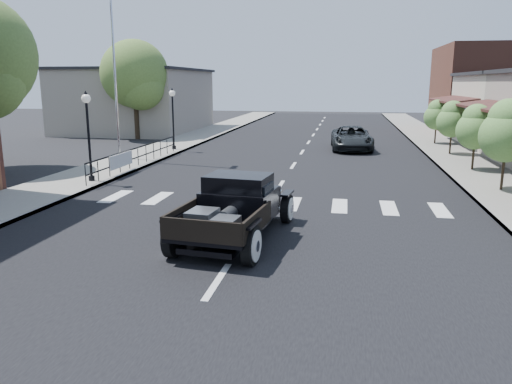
# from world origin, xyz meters

# --- Properties ---
(ground) EXTENTS (120.00, 120.00, 0.00)m
(ground) POSITION_xyz_m (0.00, 0.00, 0.00)
(ground) COLOR black
(ground) RESTS_ON ground
(road) EXTENTS (14.00, 80.00, 0.02)m
(road) POSITION_xyz_m (0.00, 15.00, 0.01)
(road) COLOR black
(road) RESTS_ON ground
(road_markings) EXTENTS (12.00, 60.00, 0.06)m
(road_markings) POSITION_xyz_m (0.00, 10.00, 0.00)
(road_markings) COLOR silver
(road_markings) RESTS_ON ground
(sidewalk_left) EXTENTS (3.00, 80.00, 0.15)m
(sidewalk_left) POSITION_xyz_m (-8.50, 15.00, 0.07)
(sidewalk_left) COLOR gray
(sidewalk_left) RESTS_ON ground
(sidewalk_right) EXTENTS (3.00, 80.00, 0.15)m
(sidewalk_right) POSITION_xyz_m (8.50, 15.00, 0.07)
(sidewalk_right) COLOR gray
(sidewalk_right) RESTS_ON ground
(low_building_left) EXTENTS (10.00, 12.00, 5.00)m
(low_building_left) POSITION_xyz_m (-15.00, 28.00, 2.50)
(low_building_left) COLOR gray
(low_building_left) RESTS_ON ground
(far_building_right) EXTENTS (11.00, 10.00, 7.00)m
(far_building_right) POSITION_xyz_m (15.50, 32.00, 3.50)
(far_building_right) COLOR brown
(far_building_right) RESTS_ON ground
(railing) EXTENTS (0.08, 10.00, 1.00)m
(railing) POSITION_xyz_m (-7.30, 10.00, 0.65)
(railing) COLOR black
(railing) RESTS_ON sidewalk_left
(banner) EXTENTS (0.04, 2.20, 0.60)m
(banner) POSITION_xyz_m (-7.22, 8.00, 0.45)
(banner) COLOR silver
(banner) RESTS_ON sidewalk_left
(lamp_post_b) EXTENTS (0.36, 0.36, 3.59)m
(lamp_post_b) POSITION_xyz_m (-7.60, 6.00, 1.94)
(lamp_post_b) COLOR black
(lamp_post_b) RESTS_ON sidewalk_left
(lamp_post_c) EXTENTS (0.36, 0.36, 3.59)m
(lamp_post_c) POSITION_xyz_m (-7.60, 16.00, 1.94)
(lamp_post_c) COLOR black
(lamp_post_c) RESTS_ON sidewalk_left
(flagpole) EXTENTS (0.12, 0.12, 13.06)m
(flagpole) POSITION_xyz_m (-9.20, 12.00, 6.68)
(flagpole) COLOR silver
(flagpole) RESTS_ON sidewalk_left
(big_tree_far) EXTENTS (4.82, 4.82, 7.07)m
(big_tree_far) POSITION_xyz_m (-12.50, 22.00, 3.54)
(big_tree_far) COLOR #4E6C2E
(big_tree_far) RESTS_ON ground
(small_tree_b) EXTENTS (1.94, 1.94, 3.23)m
(small_tree_b) POSITION_xyz_m (8.30, 7.13, 1.76)
(small_tree_b) COLOR #4C7736
(small_tree_b) RESTS_ON sidewalk_right
(small_tree_c) EXTENTS (1.72, 1.72, 2.86)m
(small_tree_c) POSITION_xyz_m (8.30, 11.65, 1.58)
(small_tree_c) COLOR #4C7736
(small_tree_c) RESTS_ON sidewalk_right
(small_tree_d) EXTENTS (1.70, 1.70, 2.83)m
(small_tree_d) POSITION_xyz_m (8.30, 16.91, 1.56)
(small_tree_d) COLOR #4C7736
(small_tree_d) RESTS_ON sidewalk_right
(small_tree_e) EXTENTS (1.63, 1.63, 2.72)m
(small_tree_e) POSITION_xyz_m (8.30, 21.90, 1.51)
(small_tree_e) COLOR #4C7736
(small_tree_e) RESTS_ON sidewalk_right
(hotrod_pickup) EXTENTS (2.90, 5.25, 1.74)m
(hotrod_pickup) POSITION_xyz_m (-0.24, -0.09, 0.87)
(hotrod_pickup) COLOR black
(hotrod_pickup) RESTS_ON ground
(second_car) EXTENTS (2.66, 5.27, 1.43)m
(second_car) POSITION_xyz_m (2.87, 18.61, 0.72)
(second_car) COLOR black
(second_car) RESTS_ON ground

